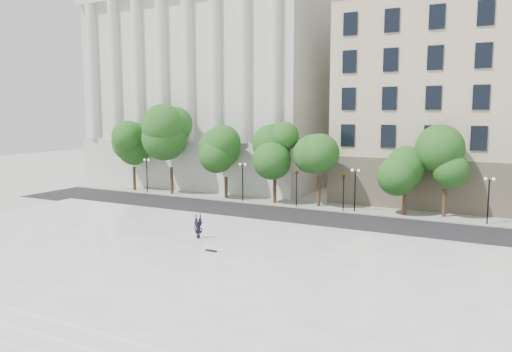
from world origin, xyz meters
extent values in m
plane|color=#B4B1AA|center=(0.00, 0.00, 0.00)|extent=(160.00, 160.00, 0.00)
cube|color=white|center=(0.00, 3.00, 0.23)|extent=(44.00, 22.00, 0.45)
cube|color=black|center=(0.00, 18.00, 0.01)|extent=(60.00, 8.00, 0.02)
cube|color=#9D9C91|center=(0.00, 24.00, 0.06)|extent=(60.00, 4.00, 0.12)
cube|color=beige|center=(-17.00, 39.00, 12.50)|extent=(30.00, 26.00, 25.00)
cylinder|color=black|center=(0.04, 22.30, 1.75)|extent=(0.10, 0.10, 3.50)
imported|color=black|center=(0.04, 22.30, 3.88)|extent=(0.72, 1.92, 0.76)
cylinder|color=black|center=(4.84, 22.30, 1.75)|extent=(0.10, 0.10, 3.50)
imported|color=black|center=(4.84, 22.30, 3.82)|extent=(0.38, 1.62, 0.65)
imported|color=black|center=(-0.78, 6.39, 0.69)|extent=(1.68, 1.70, 0.48)
cube|color=black|center=(1.84, 3.96, 0.49)|extent=(0.82, 0.24, 0.08)
cube|color=white|center=(0.00, -8.50, 0.15)|extent=(44.00, 1.00, 0.30)
cube|color=white|center=(0.00, -9.50, 0.07)|extent=(44.00, 1.00, 0.15)
cylinder|color=#382619|center=(-21.40, 23.20, 1.44)|extent=(0.36, 0.36, 2.89)
sphere|color=#244C15|center=(-21.40, 23.20, 5.37)|extent=(4.18, 4.18, 4.18)
cylinder|color=#382619|center=(-15.70, 23.02, 1.59)|extent=(0.36, 0.36, 3.18)
sphere|color=#244C15|center=(-15.70, 23.02, 5.90)|extent=(4.35, 4.35, 4.35)
cylinder|color=#382619|center=(-8.68, 23.37, 1.22)|extent=(0.36, 0.36, 2.44)
sphere|color=#244C15|center=(-8.68, 23.37, 4.52)|extent=(4.43, 4.43, 4.43)
cylinder|color=#382619|center=(-2.75, 23.20, 1.37)|extent=(0.36, 0.36, 2.73)
sphere|color=#244C15|center=(-2.75, 23.20, 5.07)|extent=(3.59, 3.59, 3.59)
cylinder|color=#382619|center=(1.89, 23.62, 1.50)|extent=(0.36, 0.36, 3.00)
sphere|color=#244C15|center=(1.89, 23.62, 5.57)|extent=(4.28, 4.28, 4.28)
cylinder|color=#382619|center=(10.26, 23.34, 1.28)|extent=(0.36, 0.36, 2.56)
sphere|color=#244C15|center=(10.26, 23.34, 4.75)|extent=(3.86, 3.86, 3.86)
cylinder|color=#382619|center=(13.59, 24.08, 1.28)|extent=(0.36, 0.36, 2.56)
sphere|color=#244C15|center=(13.59, 24.08, 4.76)|extent=(3.60, 3.60, 3.60)
cylinder|color=black|center=(-18.95, 22.60, 1.89)|extent=(0.12, 0.12, 3.78)
cube|color=black|center=(-18.95, 22.60, 3.78)|extent=(0.60, 0.06, 0.06)
sphere|color=white|center=(-19.25, 22.60, 3.88)|extent=(0.28, 0.28, 0.28)
sphere|color=white|center=(-18.65, 22.60, 3.88)|extent=(0.28, 0.28, 0.28)
cylinder|color=black|center=(-6.19, 22.60, 1.95)|extent=(0.12, 0.12, 3.89)
cube|color=black|center=(-6.19, 22.60, 3.89)|extent=(0.60, 0.06, 0.06)
sphere|color=white|center=(-6.49, 22.60, 3.99)|extent=(0.28, 0.28, 0.28)
sphere|color=white|center=(-5.89, 22.60, 3.99)|extent=(0.28, 0.28, 0.28)
cylinder|color=black|center=(5.84, 22.60, 1.96)|extent=(0.12, 0.12, 3.91)
cube|color=black|center=(5.84, 22.60, 3.91)|extent=(0.60, 0.06, 0.06)
sphere|color=white|center=(5.54, 22.60, 4.01)|extent=(0.28, 0.28, 0.28)
sphere|color=white|center=(6.14, 22.60, 4.01)|extent=(0.28, 0.28, 0.28)
cylinder|color=black|center=(17.19, 22.60, 1.91)|extent=(0.12, 0.12, 3.82)
cube|color=black|center=(17.19, 22.60, 3.82)|extent=(0.60, 0.06, 0.06)
sphere|color=white|center=(16.89, 22.60, 3.92)|extent=(0.28, 0.28, 0.28)
sphere|color=white|center=(17.49, 22.60, 3.92)|extent=(0.28, 0.28, 0.28)
camera|label=1|loc=(18.98, -22.51, 9.42)|focal=35.00mm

